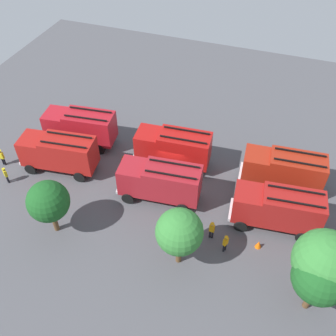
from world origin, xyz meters
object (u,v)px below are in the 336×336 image
at_px(fire_truck_0, 284,169).
at_px(tree_0, 325,261).
at_px(firefighter_1, 212,230).
at_px(fire_truck_1, 174,147).
at_px(firefighter_0, 6,175).
at_px(traffic_cone_1, 123,158).
at_px(fire_truck_3, 278,208).
at_px(tree_1, 320,278).
at_px(fire_truck_2, 80,126).
at_px(tree_2, 179,232).
at_px(fire_truck_4, 160,181).
at_px(firefighter_2, 2,157).
at_px(firefighter_4, 315,169).
at_px(firefighter_3, 225,243).
at_px(fire_truck_5, 59,152).
at_px(tree_3, 48,202).
at_px(traffic_cone_0, 259,244).

distance_m(fire_truck_0, tree_0, 11.03).
bearing_deg(firefighter_1, fire_truck_1, -137.94).
relative_size(firefighter_0, traffic_cone_1, 2.37).
height_order(fire_truck_3, firefighter_0, fire_truck_3).
xyz_separation_m(fire_truck_0, tree_1, (-3.34, 11.13, 1.64)).
xyz_separation_m(fire_truck_2, tree_2, (-13.71, 10.13, 1.48)).
height_order(fire_truck_4, tree_2, tree_2).
relative_size(fire_truck_4, traffic_cone_1, 10.17).
bearing_deg(fire_truck_4, tree_1, 149.09).
distance_m(fire_truck_0, firefighter_1, 8.92).
height_order(firefighter_1, tree_0, tree_0).
distance_m(fire_truck_0, firefighter_2, 26.36).
height_order(fire_truck_2, tree_0, tree_0).
height_order(fire_truck_0, firefighter_0, fire_truck_0).
bearing_deg(fire_truck_3, firefighter_4, -117.60).
height_order(firefighter_3, tree_2, tree_2).
relative_size(fire_truck_1, fire_truck_5, 0.99).
relative_size(fire_truck_1, fire_truck_4, 0.99).
height_order(fire_truck_2, fire_truck_4, same).
bearing_deg(tree_0, fire_truck_1, -36.03).
distance_m(tree_1, tree_3, 20.05).
relative_size(firefighter_0, firefighter_2, 0.95).
bearing_deg(tree_1, tree_2, -3.27).
xyz_separation_m(fire_truck_1, firefighter_3, (-7.03, 8.15, -1.15)).
height_order(firefighter_0, firefighter_1, firefighter_1).
bearing_deg(tree_3, firefighter_3, -169.27).
xyz_separation_m(tree_3, traffic_cone_1, (-1.78, -9.45, -3.11)).
height_order(fire_truck_5, firefighter_4, fire_truck_5).
height_order(fire_truck_1, traffic_cone_0, fire_truck_1).
height_order(firefighter_3, traffic_cone_0, firefighter_3).
bearing_deg(firefighter_4, firefighter_1, -131.08).
xyz_separation_m(firefighter_1, firefighter_4, (-7.33, -9.96, -0.08)).
bearing_deg(fire_truck_4, traffic_cone_0, 159.79).
xyz_separation_m(fire_truck_0, firefighter_2, (25.65, 5.95, -1.13)).
distance_m(fire_truck_2, fire_truck_4, 11.14).
xyz_separation_m(tree_0, tree_1, (0.09, 0.89, -0.62)).
xyz_separation_m(fire_truck_1, traffic_cone_1, (4.77, 1.27, -1.79)).
distance_m(firefighter_1, tree_1, 8.97).
bearing_deg(firefighter_1, traffic_cone_1, -115.87).
height_order(fire_truck_0, tree_3, tree_3).
height_order(fire_truck_1, firefighter_1, fire_truck_1).
xyz_separation_m(fire_truck_1, fire_truck_5, (9.82, 4.21, 0.00)).
relative_size(fire_truck_5, tree_0, 1.14).
bearing_deg(firefighter_4, fire_truck_4, -154.89).
bearing_deg(firefighter_3, fire_truck_2, -179.28).
bearing_deg(traffic_cone_0, fire_truck_4, -14.49).
height_order(tree_0, tree_2, tree_0).
relative_size(fire_truck_2, fire_truck_4, 1.00).
bearing_deg(tree_2, tree_1, 176.73).
xyz_separation_m(firefighter_0, traffic_cone_1, (-8.92, -6.20, -0.61)).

